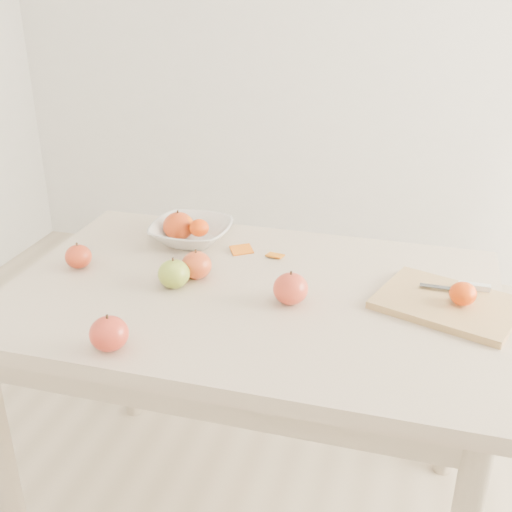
# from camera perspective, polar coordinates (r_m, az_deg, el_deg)

# --- Properties ---
(table) EXTENTS (1.20, 0.80, 0.75)m
(table) POSITION_cam_1_polar(r_m,az_deg,el_deg) (1.63, -0.48, -6.09)
(table) COLOR beige
(table) RESTS_ON ground
(cutting_board) EXTENTS (0.37, 0.32, 0.02)m
(cutting_board) POSITION_cam_1_polar(r_m,az_deg,el_deg) (1.57, 16.65, -4.08)
(cutting_board) COLOR tan
(cutting_board) RESTS_ON table
(board_tangerine) EXTENTS (0.06, 0.06, 0.05)m
(board_tangerine) POSITION_cam_1_polar(r_m,az_deg,el_deg) (1.55, 17.92, -3.20)
(board_tangerine) COLOR #C93F07
(board_tangerine) RESTS_ON cutting_board
(fruit_bowl) EXTENTS (0.23, 0.23, 0.06)m
(fruit_bowl) POSITION_cam_1_polar(r_m,az_deg,el_deg) (1.85, -5.76, 2.08)
(fruit_bowl) COLOR silver
(fruit_bowl) RESTS_ON table
(bowl_tangerine_near) EXTENTS (0.05, 0.05, 0.05)m
(bowl_tangerine_near) POSITION_cam_1_polar(r_m,az_deg,el_deg) (1.86, -6.40, 2.93)
(bowl_tangerine_near) COLOR #E65708
(bowl_tangerine_near) RESTS_ON fruit_bowl
(bowl_tangerine_far) EXTENTS (0.06, 0.06, 0.05)m
(bowl_tangerine_far) POSITION_cam_1_polar(r_m,az_deg,el_deg) (1.82, -5.08, 2.52)
(bowl_tangerine_far) COLOR #E34408
(bowl_tangerine_far) RESTS_ON fruit_bowl
(orange_peel_a) EXTENTS (0.07, 0.07, 0.01)m
(orange_peel_a) POSITION_cam_1_polar(r_m,az_deg,el_deg) (1.79, -1.30, 0.44)
(orange_peel_a) COLOR #CF5F0E
(orange_peel_a) RESTS_ON table
(orange_peel_b) EXTENTS (0.05, 0.04, 0.01)m
(orange_peel_b) POSITION_cam_1_polar(r_m,az_deg,el_deg) (1.76, 1.70, -0.01)
(orange_peel_b) COLOR orange
(orange_peel_b) RESTS_ON table
(paring_knife) EXTENTS (0.17, 0.05, 0.01)m
(paring_knife) POSITION_cam_1_polar(r_m,az_deg,el_deg) (1.63, 18.37, -2.60)
(paring_knife) COLOR white
(paring_knife) RESTS_ON cutting_board
(apple_green) EXTENTS (0.08, 0.08, 0.07)m
(apple_green) POSITION_cam_1_polar(r_m,az_deg,el_deg) (1.60, -7.32, -1.58)
(apple_green) COLOR #5C8718
(apple_green) RESTS_ON table
(apple_red_d) EXTENTS (0.07, 0.07, 0.06)m
(apple_red_d) POSITION_cam_1_polar(r_m,az_deg,el_deg) (1.75, -15.51, -0.04)
(apple_red_d) COLOR #9A0D07
(apple_red_d) RESTS_ON table
(apple_red_e) EXTENTS (0.08, 0.08, 0.08)m
(apple_red_e) POSITION_cam_1_polar(r_m,az_deg,el_deg) (1.51, 3.09, -2.92)
(apple_red_e) COLOR #A60D1C
(apple_red_e) RESTS_ON table
(apple_red_c) EXTENTS (0.08, 0.08, 0.07)m
(apple_red_c) POSITION_cam_1_polar(r_m,az_deg,el_deg) (1.37, -12.94, -6.74)
(apple_red_c) COLOR maroon
(apple_red_c) RESTS_ON table
(apple_red_b) EXTENTS (0.08, 0.08, 0.07)m
(apple_red_b) POSITION_cam_1_polar(r_m,az_deg,el_deg) (1.64, -5.32, -0.82)
(apple_red_b) COLOR maroon
(apple_red_b) RESTS_ON table
(apple_red_a) EXTENTS (0.09, 0.09, 0.08)m
(apple_red_a) POSITION_cam_1_polar(r_m,az_deg,el_deg) (1.87, -6.90, 2.66)
(apple_red_a) COLOR #A71A07
(apple_red_a) RESTS_ON table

